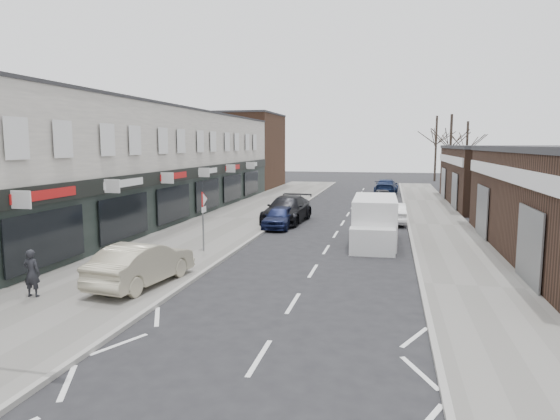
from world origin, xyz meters
The scene contains 18 objects.
ground centered at (0.00, 0.00, 0.00)m, with size 160.00×160.00×0.00m, color black.
pavement_left centered at (-6.75, 22.00, 0.06)m, with size 5.50×64.00×0.12m, color slate.
pavement_right centered at (5.75, 22.00, 0.06)m, with size 3.50×64.00×0.12m, color slate.
shop_terrace_left centered at (-13.50, 19.50, 3.55)m, with size 8.00×41.00×7.10m, color silver.
brick_block_far centered at (-13.50, 45.00, 4.00)m, with size 8.00×10.00×8.00m, color #4D2F21.
right_unit_far centered at (12.50, 34.00, 2.25)m, with size 10.00×16.00×4.50m, color #362218.
tree_far_a centered at (9.00, 48.00, 0.00)m, with size 3.60×3.60×8.00m, color #382D26, non-canonical shape.
tree_far_b centered at (11.50, 54.00, 0.00)m, with size 3.60×3.60×7.50m, color #382D26, non-canonical shape.
tree_far_c centered at (8.50, 60.00, 0.00)m, with size 3.60×3.60×8.50m, color #382D26, non-canonical shape.
warning_sign centered at (-5.16, 12.00, 2.20)m, with size 0.12×0.80×2.70m.
white_van centered at (2.10, 15.99, 1.06)m, with size 2.13×5.81×2.25m.
sedan_on_pavement centered at (-5.26, 6.52, 0.84)m, with size 1.52×4.35×1.43m, color #AFA68C.
pedestrian centered at (-7.93, 4.55, 0.87)m, with size 0.54×0.36×1.49m, color black.
parked_car_left_a centered at (-3.40, 19.38, 0.64)m, with size 1.51×3.75×1.28m, color #131A3C.
parked_car_left_b centered at (-3.40, 21.58, 0.80)m, with size 2.25×5.53×1.60m, color black.
parked_car_right_a centered at (3.03, 22.52, 0.64)m, with size 1.36×3.89×1.28m, color white.
parked_car_right_b centered at (2.20, 32.50, 0.64)m, with size 1.51×3.74×1.28m, color black.
parked_car_right_c centered at (2.44, 40.83, 0.75)m, with size 2.09×5.14×1.49m, color #152244.
Camera 1 is at (2.78, -8.41, 4.80)m, focal length 32.00 mm.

